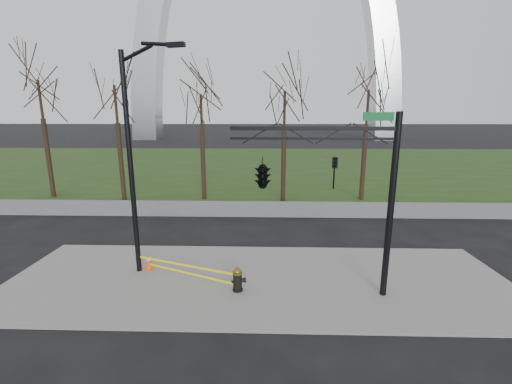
{
  "coord_description": "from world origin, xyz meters",
  "views": [
    {
      "loc": [
        0.23,
        -11.08,
        5.86
      ],
      "look_at": [
        -0.14,
        2.0,
        2.87
      ],
      "focal_mm": 23.36,
      "sensor_mm": 36.0,
      "label": 1
    }
  ],
  "objects_px": {
    "traffic_cone": "(149,262)",
    "traffic_signal_mast": "(287,173)",
    "fire_hydrant": "(238,280)",
    "street_light": "(135,150)"
  },
  "relations": [
    {
      "from": "traffic_cone",
      "to": "traffic_signal_mast",
      "type": "xyz_separation_m",
      "value": [
        5.14,
        -1.55,
        3.75
      ]
    },
    {
      "from": "fire_hydrant",
      "to": "traffic_signal_mast",
      "type": "height_order",
      "value": "traffic_signal_mast"
    },
    {
      "from": "fire_hydrant",
      "to": "traffic_cone",
      "type": "bearing_deg",
      "value": 145.31
    },
    {
      "from": "fire_hydrant",
      "to": "street_light",
      "type": "height_order",
      "value": "street_light"
    },
    {
      "from": "traffic_signal_mast",
      "to": "traffic_cone",
      "type": "bearing_deg",
      "value": 164.79
    },
    {
      "from": "fire_hydrant",
      "to": "traffic_cone",
      "type": "xyz_separation_m",
      "value": [
        -3.56,
        1.52,
        -0.1
      ]
    },
    {
      "from": "street_light",
      "to": "traffic_signal_mast",
      "type": "relative_size",
      "value": 1.37
    },
    {
      "from": "traffic_signal_mast",
      "to": "street_light",
      "type": "bearing_deg",
      "value": 167.02
    },
    {
      "from": "fire_hydrant",
      "to": "traffic_signal_mast",
      "type": "bearing_deg",
      "value": -12.34
    },
    {
      "from": "fire_hydrant",
      "to": "traffic_cone",
      "type": "distance_m",
      "value": 3.88
    }
  ]
}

